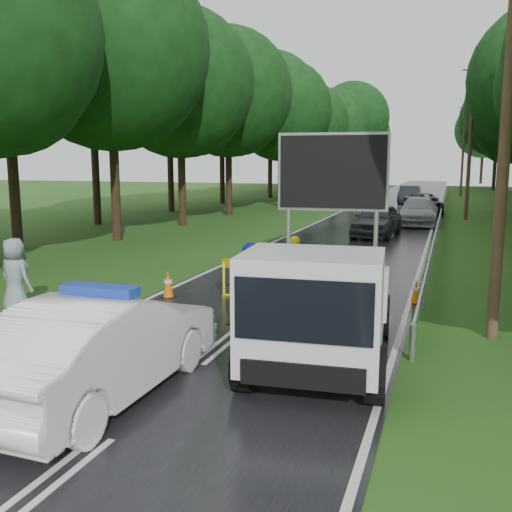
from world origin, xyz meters
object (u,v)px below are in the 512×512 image
at_px(police_sedan, 103,347).
at_px(work_truck, 322,305).
at_px(queue_car_third, 422,204).
at_px(barrier, 269,268).
at_px(officer, 293,265).
at_px(civilian, 254,290).
at_px(queue_car_first, 377,220).
at_px(queue_car_second, 418,211).
at_px(queue_car_fourth, 409,195).

distance_m(police_sedan, work_truck, 3.87).
bearing_deg(queue_car_third, work_truck, -96.79).
relative_size(barrier, officer, 1.48).
bearing_deg(officer, barrier, 2.45).
bearing_deg(work_truck, police_sedan, -144.48).
bearing_deg(civilian, barrier, 90.67).
distance_m(work_truck, queue_car_first, 18.71).
xyz_separation_m(queue_car_second, queue_car_third, (-0.04, 6.04, -0.03)).
height_order(work_truck, barrier, work_truck).
xyz_separation_m(officer, queue_car_fourth, (0.63, 36.21, -0.05)).
height_order(barrier, queue_car_second, queue_car_second).
relative_size(police_sedan, barrier, 2.06).
relative_size(work_truck, queue_car_first, 1.14).
bearing_deg(barrier, queue_car_third, 63.00).
bearing_deg(officer, civilian, 51.92).
xyz_separation_m(officer, queue_car_second, (2.29, 19.38, -0.04)).
xyz_separation_m(civilian, queue_car_second, (2.07, 23.39, -0.22)).
xyz_separation_m(officer, civilian, (0.22, -4.02, 0.18)).
bearing_deg(work_truck, queue_car_second, 84.23).
height_order(barrier, officer, officer).
xyz_separation_m(work_truck, civilian, (-1.73, 1.27, -0.13)).
relative_size(queue_car_second, queue_car_fourth, 1.15).
height_order(queue_car_second, queue_car_fourth, queue_car_second).
relative_size(barrier, queue_car_fourth, 0.52).
distance_m(police_sedan, civilian, 3.96).
xyz_separation_m(barrier, queue_car_second, (2.83, 19.89, -0.02)).
bearing_deg(police_sedan, civilian, -107.01).
distance_m(barrier, queue_car_fourth, 36.74).
xyz_separation_m(barrier, civilian, (0.76, -3.50, 0.19)).
height_order(officer, queue_car_first, officer).
bearing_deg(civilian, work_truck, -47.87).
bearing_deg(officer, work_truck, 69.02).
bearing_deg(queue_car_first, police_sedan, -89.90).
bearing_deg(work_truck, officer, 105.28).
relative_size(officer, queue_car_first, 0.35).
height_order(barrier, queue_car_third, queue_car_third).
distance_m(work_truck, queue_car_second, 24.67).
distance_m(work_truck, civilian, 2.15).
xyz_separation_m(work_truck, queue_car_fourth, (-1.32, 41.49, -0.36)).
height_order(work_truck, queue_car_third, work_truck).
relative_size(police_sedan, officer, 3.04).
height_order(civilian, queue_car_first, civilian).
xyz_separation_m(police_sedan, queue_car_first, (1.64, 21.17, -0.01)).
relative_size(work_truck, officer, 3.30).
bearing_deg(officer, queue_car_first, -134.08).
bearing_deg(queue_car_second, work_truck, -90.85).
bearing_deg(police_sedan, queue_car_first, -93.76).
distance_m(officer, queue_car_fourth, 36.21).
relative_size(police_sedan, queue_car_third, 0.92).
height_order(work_truck, queue_car_fourth, work_truck).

